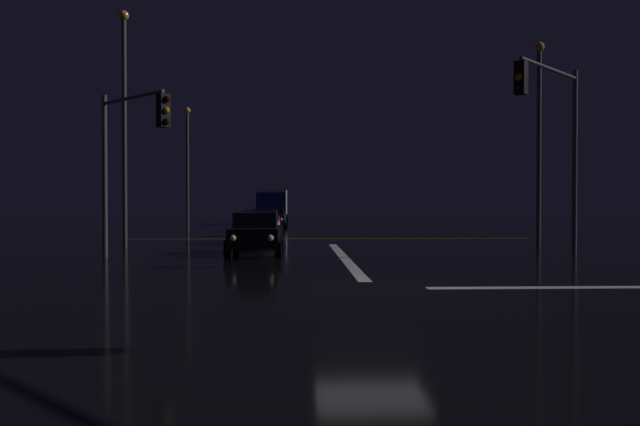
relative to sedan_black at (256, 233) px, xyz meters
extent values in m
cube|color=black|center=(3.24, -9.86, -0.85)|extent=(120.00, 120.00, 0.10)
cube|color=white|center=(3.24, -1.75, -0.80)|extent=(0.35, 13.88, 0.01)
cube|color=yellow|center=(3.24, 9.85, -0.80)|extent=(22.00, 0.15, 0.01)
cube|color=black|center=(0.00, -0.04, -0.13)|extent=(1.80, 4.20, 0.70)
cube|color=black|center=(0.00, 0.16, 0.49)|extent=(1.60, 2.00, 0.55)
cylinder|color=black|center=(0.90, -1.59, -0.48)|extent=(0.22, 0.64, 0.64)
cylinder|color=black|center=(-0.90, -1.59, -0.48)|extent=(0.22, 0.64, 0.64)
cylinder|color=black|center=(0.90, 1.51, -0.48)|extent=(0.22, 0.64, 0.64)
cylinder|color=black|center=(-0.90, 1.51, -0.48)|extent=(0.22, 0.64, 0.64)
sphere|color=#F9EFC6|center=(0.65, -2.16, -0.08)|extent=(0.22, 0.22, 0.22)
sphere|color=#F9EFC6|center=(-0.65, -2.16, -0.08)|extent=(0.22, 0.22, 0.22)
cube|color=silver|center=(-0.19, 6.16, -0.13)|extent=(1.80, 4.20, 0.70)
cube|color=black|center=(-0.19, 6.36, 0.49)|extent=(1.60, 2.00, 0.55)
cylinder|color=black|center=(0.71, 4.61, -0.48)|extent=(0.22, 0.64, 0.64)
cylinder|color=black|center=(-1.09, 4.61, -0.48)|extent=(0.22, 0.64, 0.64)
cylinder|color=black|center=(0.71, 7.71, -0.48)|extent=(0.22, 0.64, 0.64)
cylinder|color=black|center=(-1.09, 7.71, -0.48)|extent=(0.22, 0.64, 0.64)
sphere|color=#F9EFC6|center=(0.46, 4.04, -0.08)|extent=(0.22, 0.22, 0.22)
sphere|color=#F9EFC6|center=(-0.84, 4.04, -0.08)|extent=(0.22, 0.22, 0.22)
cube|color=slate|center=(-0.53, 12.44, -0.13)|extent=(1.80, 4.20, 0.70)
cube|color=black|center=(-0.53, 12.64, 0.49)|extent=(1.60, 2.00, 0.55)
cylinder|color=black|center=(0.37, 10.89, -0.48)|extent=(0.22, 0.64, 0.64)
cylinder|color=black|center=(-1.43, 10.89, -0.48)|extent=(0.22, 0.64, 0.64)
cylinder|color=black|center=(0.37, 13.99, -0.48)|extent=(0.22, 0.64, 0.64)
cylinder|color=black|center=(-1.43, 13.99, -0.48)|extent=(0.22, 0.64, 0.64)
sphere|color=#F9EFC6|center=(0.12, 10.32, -0.08)|extent=(0.22, 0.22, 0.22)
sphere|color=#F9EFC6|center=(-1.18, 10.32, -0.08)|extent=(0.22, 0.22, 0.22)
cube|color=maroon|center=(-0.50, 18.17, -0.13)|extent=(1.80, 4.20, 0.70)
cube|color=black|center=(-0.50, 18.37, 0.49)|extent=(1.60, 2.00, 0.55)
cylinder|color=black|center=(0.40, 16.62, -0.48)|extent=(0.22, 0.64, 0.64)
cylinder|color=black|center=(-1.40, 16.62, -0.48)|extent=(0.22, 0.64, 0.64)
cylinder|color=black|center=(0.40, 19.72, -0.48)|extent=(0.22, 0.64, 0.64)
cylinder|color=black|center=(-1.40, 19.72, -0.48)|extent=(0.22, 0.64, 0.64)
sphere|color=#F9EFC6|center=(0.15, 16.05, -0.08)|extent=(0.22, 0.22, 0.22)
sphere|color=#F9EFC6|center=(-1.15, 16.05, -0.08)|extent=(0.22, 0.22, 0.22)
cube|color=navy|center=(-0.20, 23.86, -0.13)|extent=(1.80, 4.20, 0.70)
cube|color=black|center=(-0.20, 24.06, 0.49)|extent=(1.60, 2.00, 0.55)
cylinder|color=black|center=(0.70, 22.31, -0.48)|extent=(0.22, 0.64, 0.64)
cylinder|color=black|center=(-1.10, 22.31, -0.48)|extent=(0.22, 0.64, 0.64)
cylinder|color=black|center=(0.70, 25.41, -0.48)|extent=(0.22, 0.64, 0.64)
cylinder|color=black|center=(-1.10, 25.41, -0.48)|extent=(0.22, 0.64, 0.64)
sphere|color=#F9EFC6|center=(0.45, 21.74, -0.08)|extent=(0.22, 0.22, 0.22)
sphere|color=#F9EFC6|center=(-0.85, 21.74, -0.08)|extent=(0.22, 0.22, 0.22)
cube|color=navy|center=(-0.51, 28.14, 0.83)|extent=(2.40, 2.20, 2.30)
cube|color=silver|center=(-0.51, 32.64, 0.98)|extent=(2.40, 5.00, 2.60)
cylinder|color=black|center=(0.69, 28.74, -0.32)|extent=(0.28, 0.96, 0.96)
cylinder|color=black|center=(-1.71, 28.74, -0.32)|extent=(0.28, 0.96, 0.96)
cylinder|color=black|center=(0.69, 33.44, -0.32)|extent=(0.28, 0.96, 0.96)
cylinder|color=black|center=(-1.71, 33.44, -0.32)|extent=(0.28, 0.96, 0.96)
sphere|color=#F9EFC6|center=(0.34, 26.99, 0.23)|extent=(0.26, 0.26, 0.26)
sphere|color=#F9EFC6|center=(-1.36, 26.99, 0.23)|extent=(0.26, 0.26, 0.26)
cylinder|color=#4C4C51|center=(-5.27, -1.35, 2.08)|extent=(0.18, 0.18, 5.77)
cylinder|color=#4C4C51|center=(-3.96, -2.66, 4.67)|extent=(2.71, 2.71, 0.12)
cube|color=black|center=(-2.65, -3.98, 4.05)|extent=(0.46, 0.46, 1.05)
sphere|color=black|center=(-2.53, -4.09, 4.39)|extent=(0.22, 0.22, 0.22)
sphere|color=orange|center=(-2.53, -4.09, 4.05)|extent=(0.22, 0.22, 0.22)
sphere|color=black|center=(-2.53, -4.09, 3.70)|extent=(0.22, 0.22, 0.22)
cylinder|color=#4C4C51|center=(11.75, -1.35, 2.59)|extent=(0.18, 0.18, 6.79)
cylinder|color=#4C4C51|center=(10.17, -2.93, 5.69)|extent=(3.24, 3.24, 0.12)
cube|color=black|center=(8.59, -4.51, 5.06)|extent=(0.46, 0.46, 1.05)
sphere|color=black|center=(8.48, -4.62, 5.41)|extent=(0.22, 0.22, 0.22)
sphere|color=orange|center=(8.48, -4.62, 5.06)|extent=(0.22, 0.22, 0.22)
sphere|color=black|center=(8.48, -4.62, 4.72)|extent=(0.22, 0.22, 0.22)
cylinder|color=#424247|center=(12.45, 3.85, 3.57)|extent=(0.20, 0.20, 8.75)
sphere|color=#F9AD47|center=(12.45, 3.85, 8.13)|extent=(0.44, 0.44, 0.44)
cylinder|color=#424247|center=(-5.97, 19.85, 3.27)|extent=(0.20, 0.20, 8.15)
sphere|color=#F9AD47|center=(-5.97, 19.85, 7.53)|extent=(0.44, 0.44, 0.44)
cylinder|color=#424247|center=(-5.97, 3.85, 4.17)|extent=(0.20, 0.20, 9.94)
sphere|color=#F9AD47|center=(-5.97, 3.85, 9.32)|extent=(0.44, 0.44, 0.44)
camera|label=1|loc=(1.53, -24.00, 1.15)|focal=35.29mm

